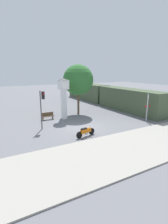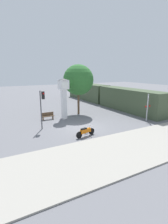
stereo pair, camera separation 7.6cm
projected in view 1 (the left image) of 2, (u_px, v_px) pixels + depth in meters
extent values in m
plane|color=slate|center=(82.00, 127.00, 19.35)|extent=(120.00, 120.00, 0.00)
cube|color=#9E998E|center=(122.00, 149.00, 13.77)|extent=(36.00, 6.00, 0.10)
cylinder|color=black|center=(92.00, 131.00, 17.09)|extent=(0.66, 0.23, 0.65)
cylinder|color=black|center=(79.00, 135.00, 16.10)|extent=(0.66, 0.23, 0.65)
cube|color=orange|center=(86.00, 131.00, 16.54)|extent=(1.21, 0.47, 0.39)
cube|color=black|center=(84.00, 129.00, 16.34)|extent=(0.64, 0.36, 0.11)
cylinder|color=silver|center=(86.00, 133.00, 16.64)|extent=(0.34, 0.27, 0.30)
cube|color=silver|center=(91.00, 125.00, 16.87)|extent=(0.16, 0.48, 0.04)
cube|color=white|center=(64.00, 104.00, 22.39)|extent=(0.60, 0.60, 3.85)
cube|color=white|center=(63.00, 85.00, 21.82)|extent=(1.13, 1.13, 1.13)
cylinder|color=white|center=(65.00, 85.00, 21.33)|extent=(0.90, 0.02, 0.90)
cone|color=#333338|center=(63.00, 79.00, 21.67)|extent=(1.36, 1.36, 0.20)
cube|color=#425138|center=(130.00, 100.00, 26.92)|extent=(2.80, 12.37, 3.40)
cube|color=#425138|center=(87.00, 92.00, 37.92)|extent=(2.80, 12.37, 3.40)
cylinder|color=#47474C|center=(41.00, 110.00, 18.30)|extent=(0.12, 0.12, 4.12)
cube|color=black|center=(43.00, 95.00, 18.08)|extent=(0.28, 0.24, 0.80)
sphere|color=red|center=(43.00, 94.00, 17.91)|extent=(0.16, 0.16, 0.16)
cylinder|color=#B7B7BC|center=(147.00, 107.00, 21.55)|extent=(0.14, 0.14, 3.37)
cube|color=white|center=(148.00, 97.00, 21.24)|extent=(0.82, 0.82, 0.14)
sphere|color=red|center=(146.00, 106.00, 21.30)|extent=(0.20, 0.20, 0.20)
sphere|color=red|center=(150.00, 106.00, 21.63)|extent=(0.20, 0.20, 0.20)
cylinder|color=brown|center=(78.00, 103.00, 24.98)|extent=(0.30, 0.30, 3.17)
sphere|color=#2D6B2D|center=(78.00, 80.00, 24.23)|extent=(4.23, 4.23, 4.23)
cube|color=brown|center=(48.00, 116.00, 22.25)|extent=(1.60, 0.44, 0.08)
cube|color=brown|center=(47.00, 114.00, 22.36)|extent=(1.60, 0.06, 0.44)
cube|color=brown|center=(43.00, 119.00, 22.00)|extent=(0.08, 0.35, 0.41)
cube|color=brown|center=(53.00, 117.00, 22.62)|extent=(0.08, 0.35, 0.41)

